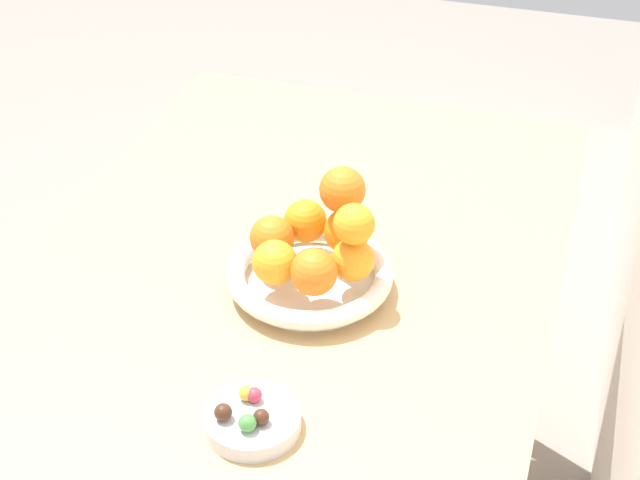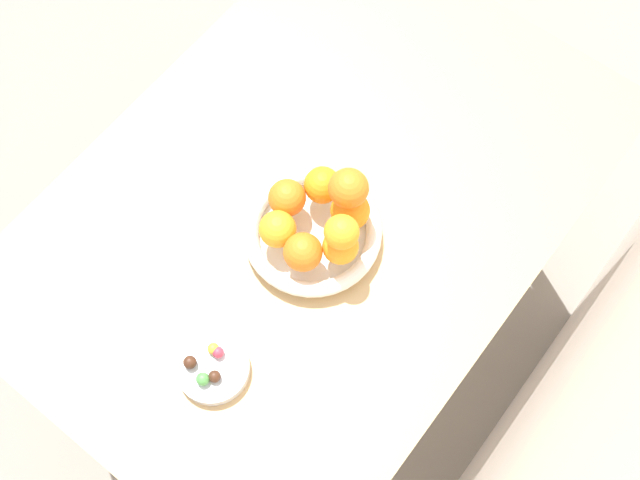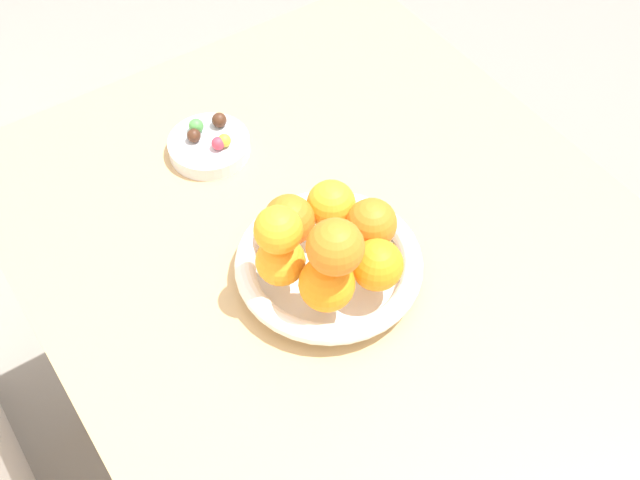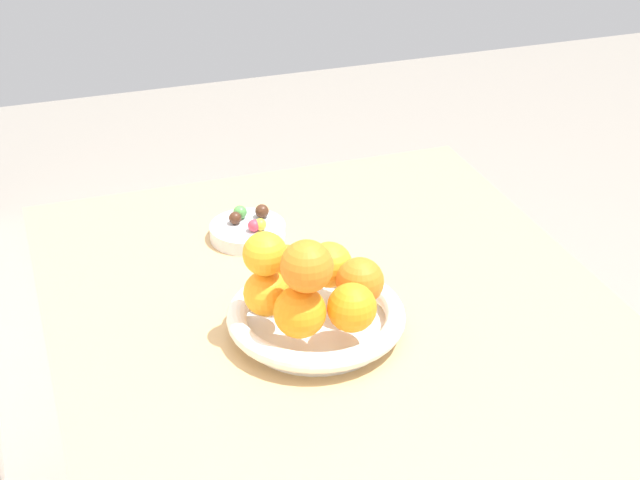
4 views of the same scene
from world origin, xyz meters
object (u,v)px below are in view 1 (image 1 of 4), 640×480
at_px(orange_2, 305,221).
at_px(orange_4, 275,262).
at_px(orange_7, 342,190).
at_px(orange_1, 347,231).
at_px(candy_ball_2, 223,412).
at_px(candy_ball_0, 246,393).
at_px(orange_0, 353,260).
at_px(candy_dish, 252,420).
at_px(candy_ball_3, 261,417).
at_px(candy_ball_4, 247,423).
at_px(orange_6, 354,224).
at_px(orange_3, 272,238).
at_px(fruit_bowl, 310,277).
at_px(dining_table, 295,307).
at_px(orange_5, 314,272).
at_px(candy_ball_1, 254,395).

distance_m(orange_2, orange_4, 0.11).
bearing_deg(orange_7, orange_1, 70.18).
relative_size(orange_1, candy_ball_2, 3.05).
bearing_deg(orange_1, candy_ball_0, -6.66).
xyz_separation_m(orange_1, candy_ball_0, (0.30, -0.04, -0.04)).
bearing_deg(orange_0, candy_ball_2, -14.70).
height_order(candy_dish, candy_ball_2, candy_ball_2).
distance_m(candy_ball_3, candy_ball_4, 0.02).
xyz_separation_m(orange_6, candy_ball_3, (0.28, -0.03, -0.10)).
relative_size(orange_3, candy_ball_0, 3.28).
bearing_deg(candy_ball_4, candy_ball_2, -103.05).
xyz_separation_m(orange_0, candy_ball_2, (0.28, -0.07, -0.04)).
distance_m(fruit_bowl, orange_6, 0.12).
xyz_separation_m(candy_ball_0, candy_ball_4, (0.05, 0.02, 0.00)).
bearing_deg(fruit_bowl, orange_3, -96.70).
xyz_separation_m(dining_table, orange_6, (0.07, 0.11, 0.22)).
xyz_separation_m(orange_6, candy_ball_2, (0.28, -0.08, -0.09)).
distance_m(orange_5, orange_7, 0.13).
height_order(orange_7, candy_ball_3, orange_7).
distance_m(fruit_bowl, orange_7, 0.13).
bearing_deg(orange_6, orange_4, -68.53).
xyz_separation_m(dining_table, orange_3, (0.05, -0.01, 0.16)).
xyz_separation_m(fruit_bowl, candy_ball_3, (0.29, 0.03, 0.01)).
distance_m(candy_dish, candy_ball_2, 0.04).
distance_m(candy_ball_2, candy_ball_4, 0.03).
bearing_deg(orange_2, candy_ball_2, 2.36).
bearing_deg(orange_0, fruit_bowl, -96.70).
xyz_separation_m(orange_2, candy_ball_2, (0.35, 0.01, -0.04)).
xyz_separation_m(orange_1, orange_4, (0.10, -0.07, -0.00)).
bearing_deg(candy_dish, orange_6, 170.08).
relative_size(orange_1, candy_ball_3, 3.35).
distance_m(fruit_bowl, orange_3, 0.08).
bearing_deg(orange_7, candy_ball_2, -6.78).
height_order(candy_dish, orange_7, orange_7).
distance_m(dining_table, orange_6, 0.25).
distance_m(candy_ball_1, candy_ball_4, 0.05).
bearing_deg(orange_4, orange_2, 175.49).
distance_m(orange_4, orange_5, 0.06).
bearing_deg(orange_3, orange_4, 23.42).
height_order(orange_2, candy_ball_2, orange_2).
height_order(orange_2, orange_5, orange_5).
bearing_deg(orange_6, orange_2, -127.05).
bearing_deg(dining_table, candy_ball_1, 10.10).
bearing_deg(candy_dish, orange_2, -172.69).
bearing_deg(candy_ball_0, orange_2, -174.80).
height_order(dining_table, candy_dish, candy_dish).
relative_size(orange_2, orange_5, 0.97).
xyz_separation_m(fruit_bowl, orange_5, (0.05, 0.02, 0.05)).
relative_size(candy_dish, orange_4, 1.88).
xyz_separation_m(candy_dish, orange_2, (-0.33, -0.04, 0.06)).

